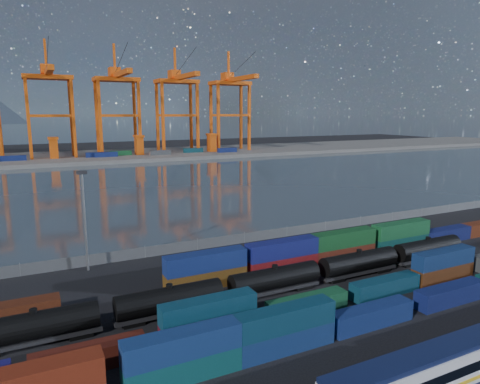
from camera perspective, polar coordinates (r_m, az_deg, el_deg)
name	(u,v)px	position (r m, az deg, el deg)	size (l,w,h in m)	color
ground	(334,295)	(63.98, 12.39, -13.31)	(700.00, 700.00, 0.00)	black
harbor_water	(147,185)	(156.85, -12.30, 0.89)	(700.00, 700.00, 0.00)	#33414B
far_quay	(101,156)	(259.06, -18.09, 4.55)	(700.00, 70.00, 2.00)	#514F4C
distant_mountains	(52,55)	(1659.69, -23.81, 16.39)	(2470.00, 1100.00, 520.00)	#1E2630
container_row_south	(397,303)	(58.85, 20.20, -13.74)	(140.27, 2.36, 5.03)	#3A3C3F
container_row_mid	(395,281)	(66.74, 19.96, -11.07)	(139.65, 2.30, 4.91)	#414547
container_row_north	(300,257)	(72.10, 7.96, -8.58)	(141.63, 2.54, 5.41)	navy
tanker_string	(170,300)	(56.59, -9.35, -14.06)	(107.15, 3.04, 4.35)	black
waterfront_fence	(244,238)	(85.77, 0.60, -6.14)	(160.12, 0.12, 2.20)	#595B5E
yard_light_mast	(85,215)	(73.38, -20.01, -2.95)	(1.60, 0.40, 16.60)	slate
gantry_cranes	(84,88)	(250.63, -20.09, 12.91)	(199.34, 46.73, 63.29)	#DD520F
quay_containers	(83,155)	(243.10, -20.17, 4.61)	(172.58, 10.99, 2.60)	navy
straddle_carriers	(98,146)	(248.28, -18.40, 5.88)	(140.00, 7.00, 11.10)	#DD520F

